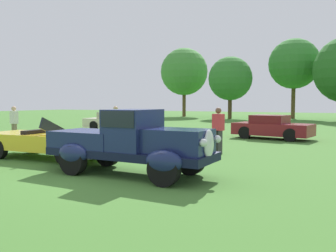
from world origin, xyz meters
TOP-DOWN VIEW (x-y plane):
  - ground_plane at (0.00, 0.00)m, footprint 120.00×120.00m
  - feature_pickup_truck at (0.39, 0.30)m, footprint 4.60×1.85m
  - neighbor_convertible at (-3.47, 1.30)m, footprint 4.64×1.94m
  - show_car_cream at (-8.48, 11.97)m, footprint 4.45×2.28m
  - show_car_burgundy at (1.86, 11.14)m, footprint 4.09×2.31m
  - spectator_near_truck at (-8.82, 4.21)m, footprint 0.45×0.33m
  - spectator_between_cars at (1.16, 4.89)m, footprint 0.46×0.35m
  - spectator_by_row at (-4.95, 7.05)m, footprint 0.44×0.46m
  - treeline_far_left at (-13.89, 34.56)m, footprint 6.09×6.09m
  - treeline_mid_left at (-6.74, 31.48)m, footprint 4.93×4.93m
  - treeline_center at (-0.38, 34.94)m, footprint 5.65×5.65m

SIDE VIEW (x-z plane):
  - ground_plane at x=0.00m, z-range 0.00..0.00m
  - neighbor_convertible at x=-3.47m, z-range -0.12..1.28m
  - show_car_burgundy at x=1.86m, z-range -0.01..1.21m
  - show_car_cream at x=-8.48m, z-range -0.01..1.21m
  - feature_pickup_truck at x=0.39m, z-range 0.02..1.72m
  - spectator_near_truck at x=-8.82m, z-range 0.07..1.76m
  - spectator_between_cars at x=1.16m, z-range 0.07..1.76m
  - spectator_by_row at x=-4.95m, z-range 0.07..1.76m
  - treeline_mid_left at x=-6.74m, z-range 1.03..8.04m
  - treeline_far_left at x=-13.89m, z-range 1.37..10.24m
  - treeline_center at x=-0.38m, z-range 1.68..10.72m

